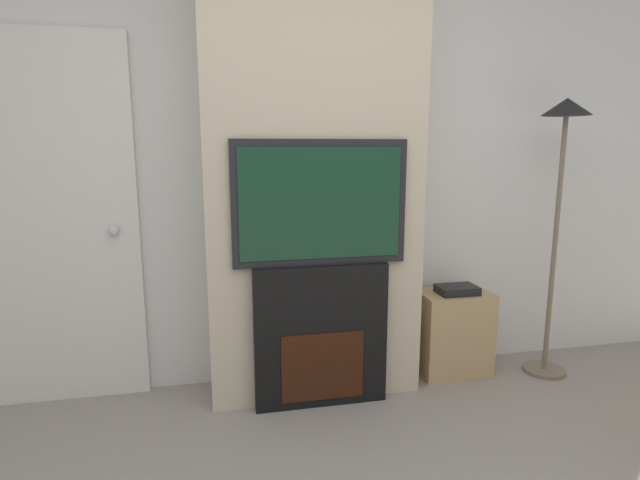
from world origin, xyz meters
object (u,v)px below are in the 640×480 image
Objects in this scene: television at (320,203)px; media_stand at (453,331)px; fireplace at (320,335)px; floor_lamp at (561,169)px.

media_stand is at bearing 12.27° from television.
fireplace is 0.93m from media_stand.
fireplace reaches higher than media_stand.
floor_lamp is at bearing 2.58° from fireplace.
fireplace is at bearing -177.42° from floor_lamp.
television reaches higher than media_stand.
media_stand is at bearing 167.75° from floor_lamp.
television is 1.61× the size of media_stand.
floor_lamp reaches higher than media_stand.
floor_lamp reaches higher than television.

